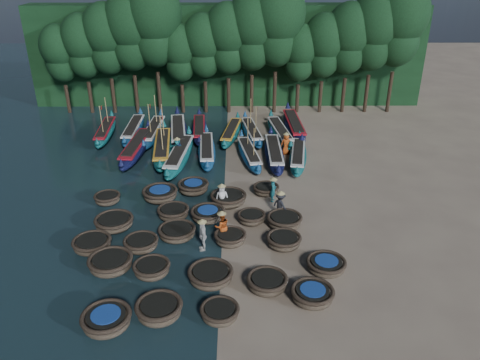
{
  "coord_description": "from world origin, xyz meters",
  "views": [
    {
      "loc": [
        0.8,
        -25.69,
        14.6
      ],
      "look_at": [
        1.06,
        1.56,
        1.3
      ],
      "focal_mm": 35.0,
      "sensor_mm": 36.0,
      "label": 1
    }
  ],
  "objects_px": {
    "fisherman_4": "(203,234)",
    "coracle_13": "(230,238)",
    "long_boat_15": "(252,132)",
    "fisherman_5": "(178,148)",
    "long_boat_2": "(136,148)",
    "fisherman_6": "(286,143)",
    "long_boat_14": "(231,132)",
    "coracle_20": "(107,198)",
    "coracle_2": "(159,310)",
    "long_boat_6": "(249,154)",
    "fisherman_0": "(222,196)",
    "long_boat_8": "(298,156)",
    "long_boat_3": "(162,148)",
    "coracle_19": "(285,221)",
    "coracle_3": "(220,312)",
    "coracle_6": "(152,269)",
    "long_boat_13": "(199,129)",
    "fisherman_3": "(280,204)",
    "coracle_11": "(141,243)",
    "long_boat_16": "(280,132)",
    "long_boat_17": "(294,126)",
    "coracle_16": "(173,212)",
    "long_boat_5": "(207,150)",
    "coracle_8": "(267,282)",
    "coracle_17": "(208,214)",
    "coracle_22": "(193,187)",
    "fisherman_2": "(222,226)",
    "long_boat_9": "(105,131)",
    "coracle_5": "(111,263)",
    "coracle_10": "(92,244)",
    "coracle_23": "(228,198)",
    "coracle_12": "(177,232)",
    "coracle_15": "(114,222)",
    "long_boat_4": "(179,155)",
    "long_boat_12": "(178,132)",
    "coracle_7": "(211,275)",
    "long_boat_7": "(274,153)",
    "coracle_24": "(266,189)",
    "coracle_9": "(326,265)",
    "coracle_21": "(160,194)"
  },
  "relations": [
    {
      "from": "coracle_24",
      "to": "fisherman_6",
      "type": "relative_size",
      "value": 1.07
    },
    {
      "from": "coracle_12",
      "to": "long_boat_2",
      "type": "relative_size",
      "value": 0.25
    },
    {
      "from": "long_boat_9",
      "to": "coracle_2",
      "type": "bearing_deg",
      "value": -74.93
    },
    {
      "from": "coracle_8",
      "to": "long_boat_2",
      "type": "relative_size",
      "value": 0.28
    },
    {
      "from": "coracle_15",
      "to": "long_boat_5",
      "type": "bearing_deg",
      "value": 65.85
    },
    {
      "from": "coracle_13",
      "to": "coracle_21",
      "type": "height_order",
      "value": "coracle_21"
    },
    {
      "from": "long_boat_9",
      "to": "long_boat_14",
      "type": "bearing_deg",
      "value": -6.09
    },
    {
      "from": "long_boat_2",
      "to": "fisherman_6",
      "type": "xyz_separation_m",
      "value": [
        11.93,
        -0.06,
        0.35
      ]
    },
    {
      "from": "long_boat_3",
      "to": "long_boat_6",
      "type": "xyz_separation_m",
      "value": [
        6.87,
        -1.04,
        -0.11
      ]
    },
    {
      "from": "coracle_8",
      "to": "coracle_17",
      "type": "bearing_deg",
      "value": 115.95
    },
    {
      "from": "coracle_24",
      "to": "long_boat_2",
      "type": "bearing_deg",
      "value": 145.03
    },
    {
      "from": "coracle_5",
      "to": "coracle_10",
      "type": "distance_m",
      "value": 2.32
    },
    {
      "from": "long_boat_12",
      "to": "long_boat_17",
      "type": "distance_m",
      "value": 10.29
    },
    {
      "from": "coracle_17",
      "to": "coracle_15",
      "type": "bearing_deg",
      "value": -170.7
    },
    {
      "from": "coracle_6",
      "to": "coracle_19",
      "type": "xyz_separation_m",
      "value": [
        7.07,
        4.55,
        0.02
      ]
    },
    {
      "from": "coracle_22",
      "to": "fisherman_2",
      "type": "distance_m",
      "value": 6.1
    },
    {
      "from": "fisherman_4",
      "to": "coracle_13",
      "type": "bearing_deg",
      "value": 99.25
    },
    {
      "from": "coracle_9",
      "to": "coracle_19",
      "type": "relative_size",
      "value": 0.96
    },
    {
      "from": "coracle_10",
      "to": "fisherman_2",
      "type": "height_order",
      "value": "fisherman_2"
    },
    {
      "from": "long_boat_14",
      "to": "coracle_20",
      "type": "bearing_deg",
      "value": -114.4
    },
    {
      "from": "coracle_15",
      "to": "long_boat_2",
      "type": "distance_m",
      "value": 11.24
    },
    {
      "from": "long_boat_17",
      "to": "fisherman_3",
      "type": "height_order",
      "value": "fisherman_3"
    },
    {
      "from": "coracle_12",
      "to": "coracle_17",
      "type": "relative_size",
      "value": 0.89
    },
    {
      "from": "coracle_2",
      "to": "coracle_3",
      "type": "distance_m",
      "value": 2.67
    },
    {
      "from": "fisherman_2",
      "to": "coracle_7",
      "type": "bearing_deg",
      "value": 64.98
    },
    {
      "from": "coracle_15",
      "to": "long_boat_2",
      "type": "bearing_deg",
      "value": 94.1
    },
    {
      "from": "coracle_19",
      "to": "long_boat_8",
      "type": "distance_m",
      "value": 9.69
    },
    {
      "from": "coracle_2",
      "to": "long_boat_6",
      "type": "height_order",
      "value": "long_boat_6"
    },
    {
      "from": "long_boat_6",
      "to": "coracle_20",
      "type": "bearing_deg",
      "value": -152.41
    },
    {
      "from": "long_boat_6",
      "to": "fisherman_2",
      "type": "relative_size",
      "value": 3.67
    },
    {
      "from": "long_boat_16",
      "to": "coracle_12",
      "type": "bearing_deg",
      "value": -122.22
    },
    {
      "from": "coracle_10",
      "to": "coracle_11",
      "type": "bearing_deg",
      "value": 0.84
    },
    {
      "from": "coracle_23",
      "to": "coracle_17",
      "type": "bearing_deg",
      "value": -121.64
    },
    {
      "from": "fisherman_5",
      "to": "coracle_6",
      "type": "bearing_deg",
      "value": -71.57
    },
    {
      "from": "coracle_23",
      "to": "fisherman_5",
      "type": "height_order",
      "value": "fisherman_5"
    },
    {
      "from": "coracle_16",
      "to": "long_boat_5",
      "type": "bearing_deg",
      "value": 81.12
    },
    {
      "from": "long_boat_15",
      "to": "fisherman_5",
      "type": "distance_m",
      "value": 7.53
    },
    {
      "from": "coracle_20",
      "to": "long_boat_5",
      "type": "relative_size",
      "value": 0.22
    },
    {
      "from": "long_boat_17",
      "to": "long_boat_8",
      "type": "bearing_deg",
      "value": -95.59
    },
    {
      "from": "long_boat_4",
      "to": "long_boat_12",
      "type": "height_order",
      "value": "long_boat_12"
    },
    {
      "from": "coracle_12",
      "to": "coracle_17",
      "type": "xyz_separation_m",
      "value": [
        1.64,
        1.96,
        0.02
      ]
    },
    {
      "from": "fisherman_0",
      "to": "long_boat_8",
      "type": "bearing_deg",
      "value": 41.62
    },
    {
      "from": "coracle_5",
      "to": "coracle_12",
      "type": "bearing_deg",
      "value": 44.31
    },
    {
      "from": "coracle_8",
      "to": "long_boat_9",
      "type": "bearing_deg",
      "value": 121.73
    },
    {
      "from": "long_boat_7",
      "to": "long_boat_8",
      "type": "xyz_separation_m",
      "value": [
        1.8,
        -0.42,
        -0.04
      ]
    },
    {
      "from": "fisherman_0",
      "to": "coracle_7",
      "type": "bearing_deg",
      "value": -103.11
    },
    {
      "from": "fisherman_4",
      "to": "coracle_2",
      "type": "bearing_deg",
      "value": -26.34
    },
    {
      "from": "coracle_3",
      "to": "coracle_13",
      "type": "relative_size",
      "value": 0.98
    },
    {
      "from": "coracle_11",
      "to": "long_boat_16",
      "type": "relative_size",
      "value": 0.24
    },
    {
      "from": "long_boat_13",
      "to": "fisherman_3",
      "type": "distance_m",
      "value": 15.56
    }
  ]
}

